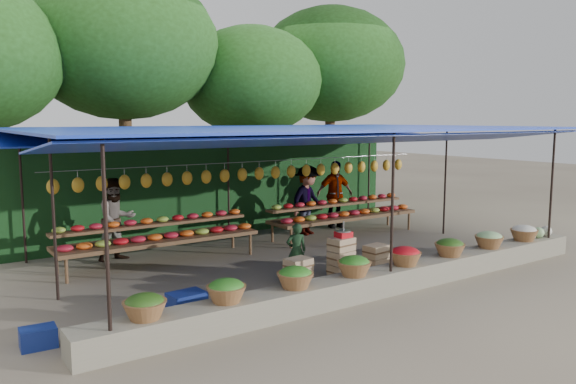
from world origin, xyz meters
TOP-DOWN VIEW (x-y plane):
  - ground at (0.00, 0.00)m, footprint 60.00×60.00m
  - stone_curb at (0.00, -2.75)m, footprint 10.60×0.55m
  - stall_canopy at (0.00, 0.08)m, footprint 10.80×6.60m
  - produce_baskets at (-0.10, -2.75)m, footprint 8.98×0.58m
  - netting_backdrop at (0.00, 3.15)m, footprint 10.60×0.06m
  - tree_row at (0.50, 6.09)m, footprint 16.51×5.50m
  - fruit_table_left at (-2.49, 1.35)m, footprint 4.21×0.95m
  - fruit_table_right at (2.51, 1.35)m, footprint 4.21×0.95m
  - crate_counter at (-0.07, -1.63)m, footprint 2.39×0.39m
  - weighing_scale at (0.00, -1.63)m, footprint 0.29×0.29m
  - vendor_seated at (-0.78, -1.20)m, footprint 0.45×0.38m
  - customer_left at (-3.15, 2.04)m, footprint 0.97×0.83m
  - customer_mid at (1.80, 1.95)m, footprint 1.30×0.97m
  - customer_right at (3.00, 2.32)m, footprint 1.15×0.64m
  - blue_crate_front at (-3.29, -1.80)m, footprint 0.58×0.43m
  - blue_crate_back at (-5.46, -1.93)m, footprint 0.47×0.35m

SIDE VIEW (x-z plane):
  - ground at x=0.00m, z-range 0.00..0.00m
  - blue_crate_back at x=-5.46m, z-range 0.00..0.27m
  - blue_crate_front at x=-3.29m, z-range 0.00..0.33m
  - stone_curb at x=0.00m, z-range 0.00..0.40m
  - crate_counter at x=-0.07m, z-range -0.07..0.70m
  - vendor_seated at x=-0.78m, z-range 0.00..1.06m
  - produce_baskets at x=-0.10m, z-range 0.40..0.73m
  - fruit_table_left at x=-2.49m, z-range 0.14..1.07m
  - fruit_table_right at x=2.51m, z-range 0.14..1.07m
  - weighing_scale at x=0.00m, z-range 0.69..1.00m
  - customer_left at x=-3.15m, z-range 0.00..1.76m
  - customer_mid at x=1.80m, z-range 0.00..1.80m
  - customer_right at x=3.00m, z-range 0.00..1.85m
  - netting_backdrop at x=0.00m, z-range 0.00..2.50m
  - stall_canopy at x=0.00m, z-range 1.26..4.08m
  - tree_row at x=0.50m, z-range 1.14..8.26m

